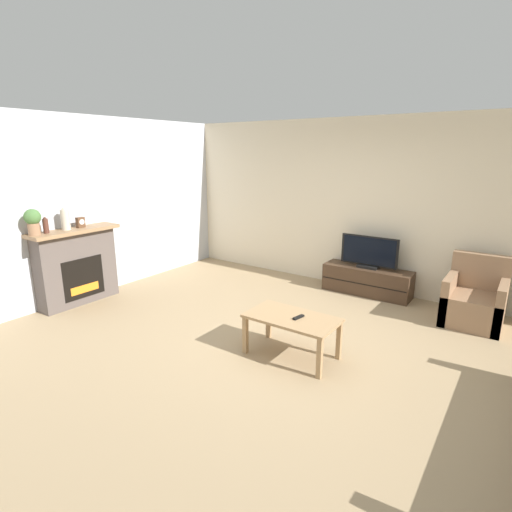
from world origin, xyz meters
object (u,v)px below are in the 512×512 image
mantel_vase_centre_left (65,219)px  coffee_table (292,322)px  mantel_clock (80,222)px  tv (369,253)px  mantel_vase_left (46,226)px  potted_plant (33,220)px  fireplace (77,265)px  armchair (474,302)px  remote (298,317)px  tv_stand (367,281)px

mantel_vase_centre_left → coffee_table: (3.37, 0.49, -0.87)m
mantel_clock → mantel_vase_centre_left: bearing=-90.2°
tv → coffee_table: 2.41m
mantel_vase_left → potted_plant: size_ratio=0.64×
fireplace → mantel_vase_left: mantel_vase_left is taller
mantel_vase_centre_left → tv: 4.47m
mantel_vase_centre_left → potted_plant: size_ratio=0.95×
tv → fireplace: bearing=-140.3°
fireplace → armchair: fireplace is taller
fireplace → potted_plant: 0.91m
mantel_clock → tv: (3.35, 2.67, -0.53)m
remote → fireplace: bearing=-161.9°
armchair → coffee_table: bearing=-125.1°
fireplace → coffee_table: bearing=6.7°
potted_plant → tv_stand: potted_plant is taller
mantel_vase_left → coffee_table: bearing=12.9°
mantel_vase_left → armchair: (4.87, 2.91, -0.93)m
potted_plant → coffee_table: size_ratio=0.35×
mantel_vase_left → fireplace: bearing=92.5°
coffee_table → tv: bearing=90.6°
tv_stand → armchair: 1.55m
tv → remote: size_ratio=5.73×
potted_plant → tv: potted_plant is taller
tv_stand → potted_plant: bearing=-135.2°
mantel_vase_left → coffee_table: 3.56m
mantel_vase_left → tv_stand: size_ratio=0.16×
mantel_vase_centre_left → mantel_clock: size_ratio=2.19×
mantel_clock → potted_plant: size_ratio=0.43×
potted_plant → remote: size_ratio=2.24×
armchair → coffee_table: size_ratio=0.89×
mantel_clock → tv: bearing=38.6°
potted_plant → tv_stand: 4.85m
tv → tv_stand: bearing=90.0°
tv → armchair: size_ratio=1.02×
tv_stand → tv: (0.00, -0.00, 0.44)m
mantel_vase_left → mantel_clock: (0.00, 0.50, -0.03)m
fireplace → tv: (3.37, 2.80, 0.09)m
fireplace → mantel_vase_centre_left: mantel_vase_centre_left is taller
fireplace → mantel_vase_left: 0.75m
mantel_vase_centre_left → armchair: 5.63m
mantel_vase_left → tv_stand: (3.35, 3.17, -1.00)m
mantel_vase_left → mantel_vase_centre_left: mantel_vase_centre_left is taller
armchair → coffee_table: armchair is taller
mantel_clock → armchair: size_ratio=0.17×
mantel_vase_centre_left → potted_plant: bearing=-90.0°
coffee_table → remote: bearing=4.1°
mantel_clock → armchair: mantel_clock is taller
fireplace → tv_stand: 4.39m
tv → coffee_table: size_ratio=0.90×
mantel_vase_left → remote: bearing=12.8°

